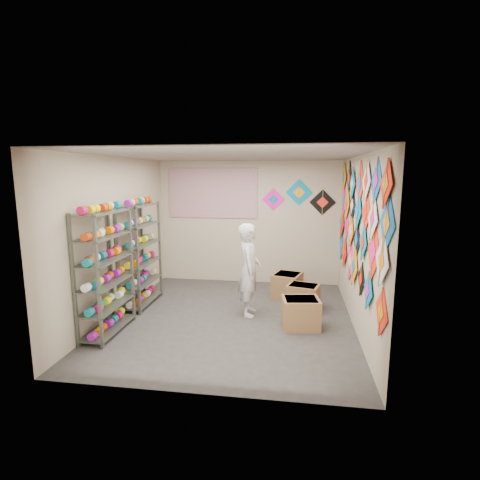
% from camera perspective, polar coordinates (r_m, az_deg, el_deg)
% --- Properties ---
extents(ground, '(4.50, 4.50, 0.00)m').
position_cam_1_polar(ground, '(6.49, -1.29, -11.82)').
color(ground, '#2E2B28').
extents(room_walls, '(4.50, 4.50, 4.50)m').
position_cam_1_polar(room_walls, '(6.08, -1.35, 2.74)').
color(room_walls, tan).
rests_on(room_walls, ground).
extents(shelf_rack_front, '(0.40, 1.10, 1.90)m').
position_cam_1_polar(shelf_rack_front, '(5.99, -19.85, -4.73)').
color(shelf_rack_front, '#4C5147').
rests_on(shelf_rack_front, ground).
extents(shelf_rack_back, '(0.40, 1.10, 1.90)m').
position_cam_1_polar(shelf_rack_back, '(7.13, -14.96, -2.19)').
color(shelf_rack_back, '#4C5147').
rests_on(shelf_rack_back, ground).
extents(string_spools, '(0.12, 2.36, 0.12)m').
position_cam_1_polar(string_spools, '(6.53, -17.23, -2.54)').
color(string_spools, '#E60E5B').
rests_on(string_spools, ground).
extents(kite_wall_display, '(0.05, 4.34, 2.07)m').
position_cam_1_polar(kite_wall_display, '(6.13, 17.34, 2.39)').
color(kite_wall_display, red).
rests_on(kite_wall_display, room_walls).
extents(back_wall_kites, '(1.58, 0.02, 0.78)m').
position_cam_1_polar(back_wall_kites, '(8.20, 9.16, 6.37)').
color(back_wall_kites, '#F3109F').
rests_on(back_wall_kites, room_walls).
extents(poster, '(2.00, 0.01, 1.10)m').
position_cam_1_polar(poster, '(8.38, -4.21, 7.14)').
color(poster, '#6553B5').
rests_on(poster, room_walls).
extents(shopkeeper, '(0.64, 0.46, 1.60)m').
position_cam_1_polar(shopkeeper, '(6.43, 1.41, -4.54)').
color(shopkeeper, beige).
rests_on(shopkeeper, ground).
extents(carton_a, '(0.64, 0.55, 0.48)m').
position_cam_1_polar(carton_a, '(6.12, 9.21, -10.93)').
color(carton_a, brown).
rests_on(carton_a, ground).
extents(carton_b, '(0.64, 0.57, 0.45)m').
position_cam_1_polar(carton_b, '(6.95, 9.59, -8.51)').
color(carton_b, brown).
rests_on(carton_b, ground).
extents(carton_c, '(0.64, 0.68, 0.49)m').
position_cam_1_polar(carton_c, '(7.50, 7.19, -6.91)').
color(carton_c, brown).
rests_on(carton_c, ground).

